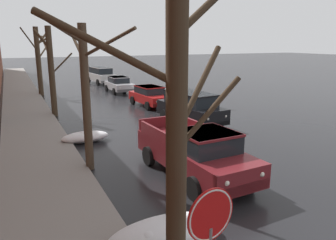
{
  "coord_description": "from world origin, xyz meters",
  "views": [
    {
      "loc": [
        -6.67,
        -3.03,
        4.57
      ],
      "look_at": [
        -0.53,
        9.56,
        1.16
      ],
      "focal_mm": 34.62,
      "sensor_mm": 36.0,
      "label": 1
    }
  ],
  "objects_px": {
    "bare_tree_at_the_corner": "(176,131)",
    "bare_tree_mid_block": "(51,69)",
    "stop_sign_at_corner": "(210,231)",
    "fire_hydrant": "(173,229)",
    "sedan_red_parked_kerbside_mid": "(150,96)",
    "pickup_truck_maroon_approaching_near_lane": "(196,152)",
    "sedan_silver_parked_far_down_block": "(119,84)",
    "suv_white_queued_behind_truck": "(101,75)",
    "street_lamp_post": "(170,58)",
    "bare_tree_far_down_block": "(39,59)",
    "bare_tree_second_along_sidewalk": "(86,91)",
    "suv_black_parked_kerbside_close": "(191,107)"
  },
  "relations": [
    {
      "from": "pickup_truck_maroon_approaching_near_lane",
      "to": "stop_sign_at_corner",
      "type": "relative_size",
      "value": 1.98
    },
    {
      "from": "bare_tree_at_the_corner",
      "to": "sedan_red_parked_kerbside_mid",
      "type": "height_order",
      "value": "bare_tree_at_the_corner"
    },
    {
      "from": "suv_white_queued_behind_truck",
      "to": "fire_hydrant",
      "type": "relative_size",
      "value": 6.95
    },
    {
      "from": "bare_tree_far_down_block",
      "to": "suv_black_parked_kerbside_close",
      "type": "relative_size",
      "value": 1.21
    },
    {
      "from": "suv_white_queued_behind_truck",
      "to": "fire_hydrant",
      "type": "distance_m",
      "value": 30.34
    },
    {
      "from": "suv_black_parked_kerbside_close",
      "to": "suv_white_queued_behind_truck",
      "type": "relative_size",
      "value": 0.97
    },
    {
      "from": "bare_tree_second_along_sidewalk",
      "to": "sedan_silver_parked_far_down_block",
      "type": "bearing_deg",
      "value": 69.06
    },
    {
      "from": "sedan_red_parked_kerbside_mid",
      "to": "stop_sign_at_corner",
      "type": "xyz_separation_m",
      "value": [
        -6.82,
        -18.21,
        1.36
      ]
    },
    {
      "from": "sedan_red_parked_kerbside_mid",
      "to": "bare_tree_at_the_corner",
      "type": "bearing_deg",
      "value": -111.53
    },
    {
      "from": "sedan_red_parked_kerbside_mid",
      "to": "sedan_silver_parked_far_down_block",
      "type": "height_order",
      "value": "same"
    },
    {
      "from": "pickup_truck_maroon_approaching_near_lane",
      "to": "sedan_silver_parked_far_down_block",
      "type": "xyz_separation_m",
      "value": [
        3.49,
        19.59,
        -0.13
      ]
    },
    {
      "from": "street_lamp_post",
      "to": "bare_tree_far_down_block",
      "type": "bearing_deg",
      "value": 140.28
    },
    {
      "from": "bare_tree_at_the_corner",
      "to": "stop_sign_at_corner",
      "type": "height_order",
      "value": "bare_tree_at_the_corner"
    },
    {
      "from": "sedan_silver_parked_far_down_block",
      "to": "street_lamp_post",
      "type": "height_order",
      "value": "street_lamp_post"
    },
    {
      "from": "bare_tree_mid_block",
      "to": "street_lamp_post",
      "type": "distance_m",
      "value": 9.02
    },
    {
      "from": "sedan_red_parked_kerbside_mid",
      "to": "stop_sign_at_corner",
      "type": "relative_size",
      "value": 1.53
    },
    {
      "from": "sedan_silver_parked_far_down_block",
      "to": "sedan_red_parked_kerbside_mid",
      "type": "bearing_deg",
      "value": -89.63
    },
    {
      "from": "suv_black_parked_kerbside_close",
      "to": "stop_sign_at_corner",
      "type": "height_order",
      "value": "stop_sign_at_corner"
    },
    {
      "from": "bare_tree_far_down_block",
      "to": "pickup_truck_maroon_approaching_near_lane",
      "type": "relative_size",
      "value": 1.07
    },
    {
      "from": "bare_tree_mid_block",
      "to": "suv_white_queued_behind_truck",
      "type": "relative_size",
      "value": 1.11
    },
    {
      "from": "fire_hydrant",
      "to": "stop_sign_at_corner",
      "type": "distance_m",
      "value": 3.34
    },
    {
      "from": "suv_black_parked_kerbside_close",
      "to": "suv_white_queued_behind_truck",
      "type": "xyz_separation_m",
      "value": [
        0.11,
        20.15,
        0.0
      ]
    },
    {
      "from": "stop_sign_at_corner",
      "to": "bare_tree_second_along_sidewalk",
      "type": "bearing_deg",
      "value": 89.2
    },
    {
      "from": "stop_sign_at_corner",
      "to": "fire_hydrant",
      "type": "bearing_deg",
      "value": 72.93
    },
    {
      "from": "bare_tree_far_down_block",
      "to": "bare_tree_second_along_sidewalk",
      "type": "bearing_deg",
      "value": -90.21
    },
    {
      "from": "suv_white_queued_behind_truck",
      "to": "sedan_red_parked_kerbside_mid",
      "type": "bearing_deg",
      "value": -90.33
    },
    {
      "from": "fire_hydrant",
      "to": "stop_sign_at_corner",
      "type": "bearing_deg",
      "value": -107.07
    },
    {
      "from": "bare_tree_at_the_corner",
      "to": "stop_sign_at_corner",
      "type": "relative_size",
      "value": 2.2
    },
    {
      "from": "stop_sign_at_corner",
      "to": "sedan_red_parked_kerbside_mid",
      "type": "bearing_deg",
      "value": 69.48
    },
    {
      "from": "sedan_silver_parked_far_down_block",
      "to": "fire_hydrant",
      "type": "bearing_deg",
      "value": -104.64
    },
    {
      "from": "street_lamp_post",
      "to": "stop_sign_at_corner",
      "type": "bearing_deg",
      "value": -114.87
    },
    {
      "from": "bare_tree_mid_block",
      "to": "street_lamp_post",
      "type": "bearing_deg",
      "value": 9.75
    },
    {
      "from": "sedan_silver_parked_far_down_block",
      "to": "stop_sign_at_corner",
      "type": "distance_m",
      "value": 26.36
    },
    {
      "from": "sedan_silver_parked_far_down_block",
      "to": "fire_hydrant",
      "type": "relative_size",
      "value": 5.58
    },
    {
      "from": "bare_tree_at_the_corner",
      "to": "bare_tree_mid_block",
      "type": "distance_m",
      "value": 16.63
    },
    {
      "from": "bare_tree_second_along_sidewalk",
      "to": "street_lamp_post",
      "type": "height_order",
      "value": "street_lamp_post"
    },
    {
      "from": "bare_tree_second_along_sidewalk",
      "to": "sedan_red_parked_kerbside_mid",
      "type": "distance_m",
      "value": 12.37
    },
    {
      "from": "suv_white_queued_behind_truck",
      "to": "bare_tree_second_along_sidewalk",
      "type": "bearing_deg",
      "value": -105.54
    },
    {
      "from": "bare_tree_far_down_block",
      "to": "suv_black_parked_kerbside_close",
      "type": "bearing_deg",
      "value": -65.46
    },
    {
      "from": "bare_tree_at_the_corner",
      "to": "suv_white_queued_behind_truck",
      "type": "xyz_separation_m",
      "value": [
        6.77,
        31.18,
        -2.18
      ]
    },
    {
      "from": "suv_black_parked_kerbside_close",
      "to": "bare_tree_far_down_block",
      "type": "bearing_deg",
      "value": 114.54
    },
    {
      "from": "sedan_red_parked_kerbside_mid",
      "to": "fire_hydrant",
      "type": "xyz_separation_m",
      "value": [
        -5.98,
        -15.5,
        -0.4
      ]
    },
    {
      "from": "bare_tree_mid_block",
      "to": "pickup_truck_maroon_approaching_near_lane",
      "type": "height_order",
      "value": "bare_tree_mid_block"
    },
    {
      "from": "suv_black_parked_kerbside_close",
      "to": "fire_hydrant",
      "type": "height_order",
      "value": "suv_black_parked_kerbside_close"
    },
    {
      "from": "sedan_red_parked_kerbside_mid",
      "to": "bare_tree_mid_block",
      "type": "bearing_deg",
      "value": -177.29
    },
    {
      "from": "bare_tree_far_down_block",
      "to": "sedan_silver_parked_far_down_block",
      "type": "xyz_separation_m",
      "value": [
        6.59,
        -1.31,
        -2.38
      ]
    },
    {
      "from": "stop_sign_at_corner",
      "to": "street_lamp_post",
      "type": "relative_size",
      "value": 0.46
    },
    {
      "from": "sedan_red_parked_kerbside_mid",
      "to": "street_lamp_post",
      "type": "relative_size",
      "value": 0.71
    },
    {
      "from": "sedan_red_parked_kerbside_mid",
      "to": "fire_hydrant",
      "type": "bearing_deg",
      "value": -111.11
    },
    {
      "from": "suv_white_queued_behind_truck",
      "to": "bare_tree_far_down_block",
      "type": "bearing_deg",
      "value": -139.75
    }
  ]
}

